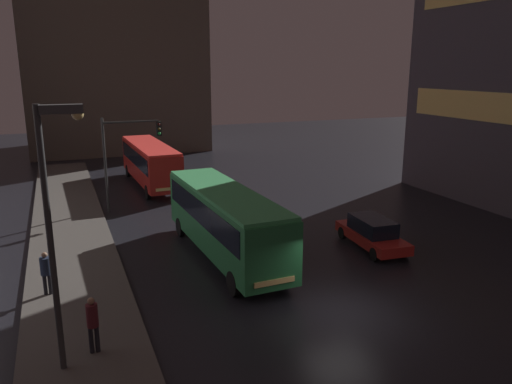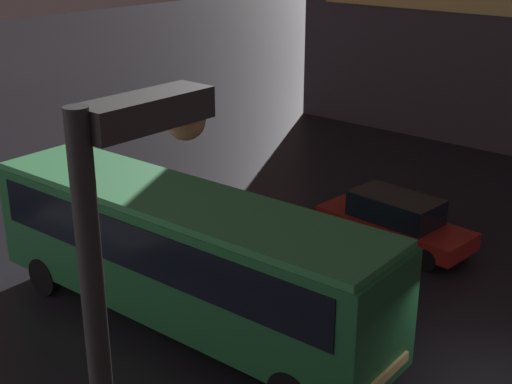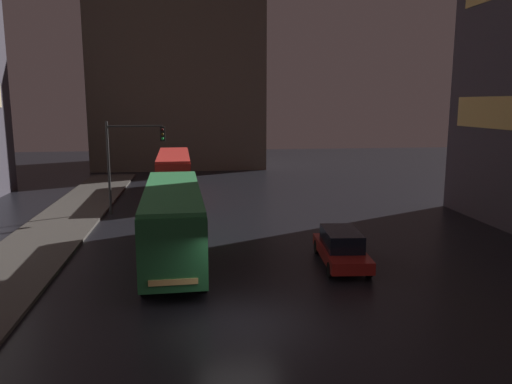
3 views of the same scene
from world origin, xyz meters
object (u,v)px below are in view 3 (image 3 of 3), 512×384
Objects in this scene: bus_near at (173,216)px; bus_far at (174,170)px; car_taxi at (341,247)px; traffic_light_main at (129,151)px.

bus_near is 0.99× the size of bus_far.
car_taxi is 0.82× the size of traffic_light_main.
bus_far is 2.26× the size of car_taxi.
bus_far is at bearing -61.58° from car_taxi.
car_taxi is 15.76m from traffic_light_main.
traffic_light_main is (-10.28, 11.50, 3.22)m from car_taxi.
bus_near is at bearing 90.34° from bus_far.
car_taxi is at bearing 112.31° from bus_far.
traffic_light_main is at bearing -43.75° from car_taxi.
bus_far is (-0.57, 16.11, -0.06)m from bus_near.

